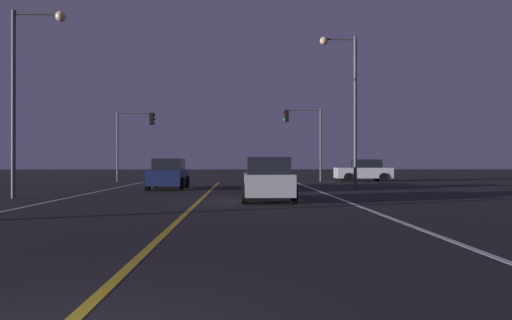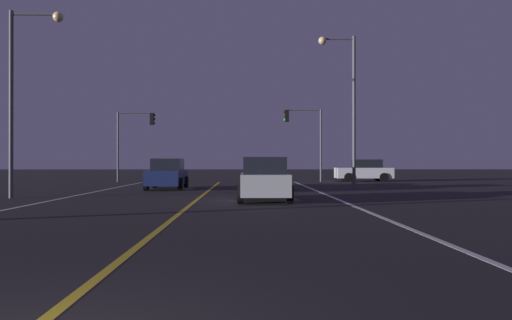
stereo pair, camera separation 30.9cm
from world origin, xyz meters
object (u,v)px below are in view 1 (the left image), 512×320
at_px(car_oncoming, 168,174).
at_px(street_lamp_right_far, 347,93).
at_px(car_ahead_far, 264,175).
at_px(car_lead_same_lane, 268,180).
at_px(traffic_light_near_right, 303,128).
at_px(traffic_light_near_left, 136,130).
at_px(street_lamp_left_mid, 26,78).
at_px(car_crossing_side, 364,171).

bearing_deg(car_oncoming, street_lamp_right_far, 85.40).
bearing_deg(car_ahead_far, car_oncoming, 74.15).
distance_m(car_lead_same_lane, traffic_light_near_right, 19.84).
xyz_separation_m(car_lead_same_lane, traffic_light_near_left, (-9.00, 19.21, 3.09)).
bearing_deg(street_lamp_left_mid, car_ahead_far, 28.65).
bearing_deg(street_lamp_right_far, car_lead_same_lane, 59.19).
distance_m(car_oncoming, traffic_light_near_right, 14.00).
bearing_deg(street_lamp_right_far, car_ahead_far, 8.56).
relative_size(car_crossing_side, street_lamp_left_mid, 0.55).
distance_m(traffic_light_near_left, street_lamp_left_mid, 17.52).
bearing_deg(traffic_light_near_left, street_lamp_right_far, -39.08).
distance_m(car_ahead_far, car_lead_same_lane, 7.33).
height_order(car_ahead_far, street_lamp_left_mid, street_lamp_left_mid).
xyz_separation_m(car_crossing_side, street_lamp_right_far, (-3.75, -11.85, 4.46)).
distance_m(car_crossing_side, car_ahead_far, 15.08).
height_order(car_lead_same_lane, car_oncoming, same).
relative_size(traffic_light_near_left, street_lamp_right_far, 0.63).
distance_m(car_lead_same_lane, street_lamp_right_far, 10.35).
xyz_separation_m(traffic_light_near_left, street_lamp_right_far, (13.78, -11.19, 1.37)).
xyz_separation_m(car_ahead_far, street_lamp_left_mid, (-10.19, -5.57, 4.19)).
bearing_deg(street_lamp_right_far, traffic_light_near_left, -39.08).
relative_size(car_ahead_far, traffic_light_near_left, 0.82).
distance_m(car_crossing_side, street_lamp_right_far, 13.20).
xyz_separation_m(car_lead_same_lane, street_lamp_left_mid, (-10.02, 1.76, 4.19)).
distance_m(car_oncoming, traffic_light_near_left, 11.54).
distance_m(traffic_light_near_left, street_lamp_right_far, 17.81).
bearing_deg(traffic_light_near_left, car_crossing_side, 2.14).
bearing_deg(traffic_light_near_left, traffic_light_near_right, 0.00).
distance_m(car_crossing_side, traffic_light_near_right, 5.87).
xyz_separation_m(car_ahead_far, traffic_light_near_left, (-9.17, 11.89, 3.09)).
relative_size(traffic_light_near_right, street_lamp_left_mid, 0.70).
height_order(car_ahead_far, street_lamp_right_far, street_lamp_right_far).
xyz_separation_m(car_crossing_side, traffic_light_near_right, (-4.83, -0.65, 3.27)).
xyz_separation_m(traffic_light_near_right, street_lamp_left_mid, (-13.72, -17.45, 0.92)).
distance_m(car_lead_same_lane, street_lamp_left_mid, 11.00).
bearing_deg(car_crossing_side, street_lamp_right_far, 72.44).
bearing_deg(car_crossing_side, car_oncoming, 39.09).
height_order(car_lead_same_lane, traffic_light_near_right, traffic_light_near_right).
relative_size(car_lead_same_lane, car_oncoming, 1.00).
xyz_separation_m(car_ahead_far, car_oncoming, (-5.24, 1.49, 0.00)).
xyz_separation_m(car_oncoming, street_lamp_left_mid, (-4.95, -7.06, 4.19)).
bearing_deg(car_ahead_far, street_lamp_right_far, -81.44).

